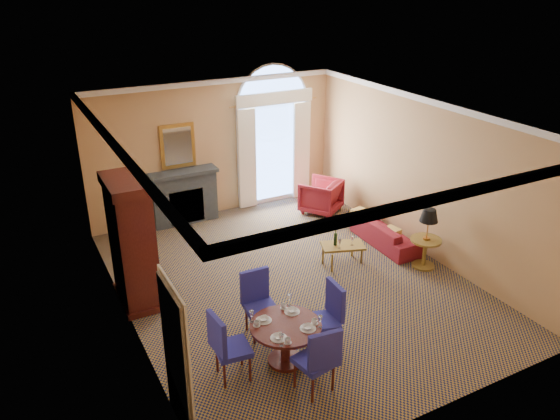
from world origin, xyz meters
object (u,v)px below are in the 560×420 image
coffee_table (343,246)px  side_table (427,232)px  sofa (387,233)px  dining_table (286,334)px  armchair (321,196)px  armoire (132,244)px

coffee_table → side_table: 1.66m
sofa → side_table: 1.24m
dining_table → armchair: (3.41, 4.52, -0.10)m
sofa → side_table: (0.05, -1.13, 0.51)m
dining_table → coffee_table: 3.21m
armoire → side_table: 5.53m
dining_table → sofa: (3.75, 2.39, -0.25)m
dining_table → armchair: 5.66m
dining_table → armchair: dining_table is taller
sofa → armchair: 2.16m
armoire → sofa: 5.35m
armoire → coffee_table: (3.95, -0.61, -0.71)m
sofa → armoire: bearing=87.7°
armoire → coffee_table: armoire is taller
sofa → dining_table: bearing=123.7°
dining_table → coffee_table: dining_table is taller
armoire → side_table: armoire is taller
side_table → dining_table: bearing=-161.7°
armoire → coffee_table: 4.06m
armoire → armchair: (4.93, 1.80, -0.71)m
sofa → side_table: bearing=-176.2°
sofa → coffee_table: size_ratio=1.89×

